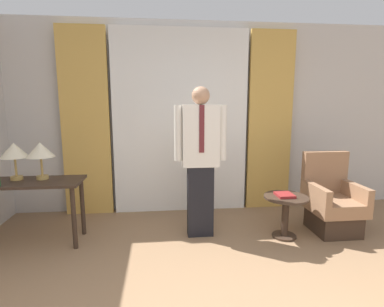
% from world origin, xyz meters
% --- Properties ---
extents(wall_back, '(10.00, 0.06, 2.70)m').
position_xyz_m(wall_back, '(0.00, 3.20, 1.35)').
color(wall_back, beige).
rests_on(wall_back, ground_plane).
extents(curtain_sheer_center, '(1.90, 0.06, 2.58)m').
position_xyz_m(curtain_sheer_center, '(0.00, 3.07, 1.29)').
color(curtain_sheer_center, white).
rests_on(curtain_sheer_center, ground_plane).
extents(curtain_drape_left, '(0.65, 0.06, 2.58)m').
position_xyz_m(curtain_drape_left, '(-1.31, 3.07, 1.29)').
color(curtain_drape_left, gold).
rests_on(curtain_drape_left, ground_plane).
extents(curtain_drape_right, '(0.65, 0.06, 2.58)m').
position_xyz_m(curtain_drape_right, '(1.31, 3.07, 1.29)').
color(curtain_drape_right, gold).
rests_on(curtain_drape_right, ground_plane).
extents(desk, '(1.16, 0.49, 0.72)m').
position_xyz_m(desk, '(-1.76, 2.17, 0.60)').
color(desk, '#38281E').
rests_on(desk, ground_plane).
extents(table_lamp_left, '(0.30, 0.30, 0.41)m').
position_xyz_m(table_lamp_left, '(-1.89, 2.25, 1.04)').
color(table_lamp_left, tan).
rests_on(table_lamp_left, desk).
extents(table_lamp_right, '(0.30, 0.30, 0.41)m').
position_xyz_m(table_lamp_right, '(-1.62, 2.25, 1.04)').
color(table_lamp_right, tan).
rests_on(table_lamp_right, desk).
extents(person, '(0.60, 0.21, 1.75)m').
position_xyz_m(person, '(0.16, 2.19, 0.96)').
color(person, black).
rests_on(person, ground_plane).
extents(armchair, '(0.57, 0.61, 0.96)m').
position_xyz_m(armchair, '(1.79, 2.14, 0.34)').
color(armchair, '#38281E').
rests_on(armchair, ground_plane).
extents(side_table, '(0.51, 0.51, 0.50)m').
position_xyz_m(side_table, '(1.14, 2.01, 0.34)').
color(side_table, '#38281E').
rests_on(side_table, ground_plane).
extents(book, '(0.19, 0.21, 0.03)m').
position_xyz_m(book, '(1.13, 2.02, 0.52)').
color(book, maroon).
rests_on(book, side_table).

